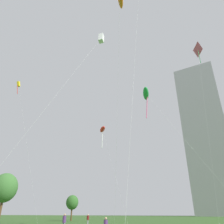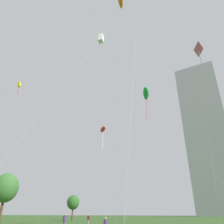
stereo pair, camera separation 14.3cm
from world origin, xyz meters
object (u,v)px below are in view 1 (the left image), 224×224
person_standing_1 (64,221)px  kite_flying_3 (146,94)px  park_tree_0 (72,202)px  kite_flying_8 (19,85)px  person_standing_2 (88,219)px  kite_flying_6 (198,51)px  park_tree_1 (5,188)px  distant_highrise_1 (207,136)px  kite_flying_4 (102,130)px  kite_flying_7 (101,39)px

person_standing_1 → kite_flying_3: size_ratio=0.11×
kite_flying_3 → park_tree_0: kite_flying_3 is taller
kite_flying_8 → person_standing_1: bearing=-23.4°
person_standing_2 → kite_flying_6: bearing=-92.0°
person_standing_2 → park_tree_1: park_tree_1 is taller
person_standing_1 → distant_highrise_1: 129.01m
kite_flying_6 → distant_highrise_1: 102.03m
park_tree_1 → distant_highrise_1: size_ratio=0.10×
person_standing_2 → park_tree_1: bearing=78.0°
kite_flying_4 → kite_flying_6: (19.05, 7.95, 19.10)m
park_tree_1 → kite_flying_3: bearing=-22.2°
person_standing_2 → distant_highrise_1: bearing=-31.7°
kite_flying_4 → park_tree_1: kite_flying_4 is taller
park_tree_1 → kite_flying_8: bearing=-72.9°
kite_flying_4 → kite_flying_7: bearing=-72.3°
person_standing_1 → kite_flying_6: kite_flying_6 is taller
person_standing_2 → park_tree_1: (-17.52, -0.27, 5.28)m
kite_flying_4 → distant_highrise_1: distant_highrise_1 is taller
kite_flying_6 → kite_flying_3: bearing=-121.3°
kite_flying_4 → person_standing_2: bearing=133.9°
park_tree_1 → distant_highrise_1: distant_highrise_1 is taller
kite_flying_6 → park_tree_1: kite_flying_6 is taller
kite_flying_3 → kite_flying_7: (-4.17, -5.78, 5.04)m
kite_flying_4 → kite_flying_8: size_ratio=0.54×
kite_flying_3 → kite_flying_8: 32.53m
person_standing_2 → park_tree_1: size_ratio=0.19×
person_standing_1 → person_standing_2: person_standing_1 is taller
person_standing_2 → kite_flying_7: (8.16, -18.22, 19.62)m
distant_highrise_1 → person_standing_1: bearing=-93.0°
distant_highrise_1 → kite_flying_4: bearing=-93.3°
kite_flying_7 → park_tree_0: size_ratio=3.57×
kite_flying_7 → kite_flying_6: bearing=57.5°
park_tree_0 → kite_flying_7: bearing=-61.0°
kite_flying_6 → kite_flying_7: (-14.38, -22.54, -13.35)m
park_tree_1 → kite_flying_4: bearing=-9.1°
kite_flying_7 → park_tree_0: kite_flying_7 is taller
kite_flying_7 → park_tree_0: 44.11m
person_standing_1 → park_tree_1: (-19.27, 11.09, 5.20)m
person_standing_1 → kite_flying_6: 41.95m
person_standing_1 → kite_flying_4: 15.91m
kite_flying_7 → park_tree_1: bearing=145.0°
kite_flying_4 → kite_flying_3: bearing=-44.9°
kite_flying_3 → kite_flying_8: kite_flying_8 is taller
person_standing_2 → kite_flying_3: size_ratio=0.10×
person_standing_2 → kite_flying_7: bearing=-168.8°
person_standing_2 → kite_flying_4: bearing=-149.0°
person_standing_2 → kite_flying_6: size_ratio=0.05×
kite_flying_3 → person_standing_2: bearing=134.8°
person_standing_2 → kite_flying_3: bearing=-148.1°
kite_flying_4 → person_standing_1: bearing=-102.7°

